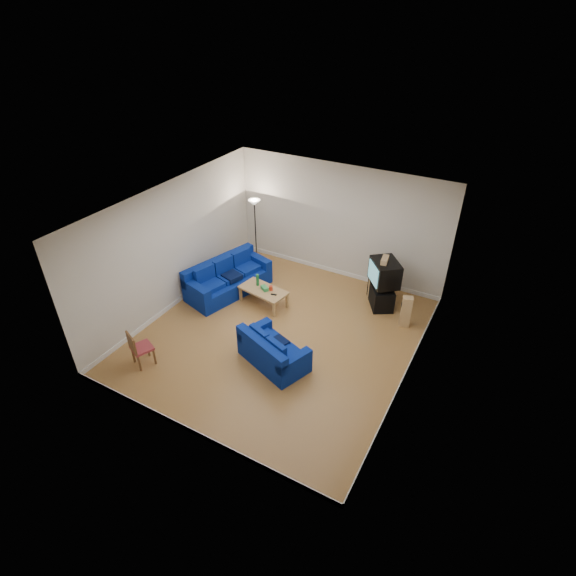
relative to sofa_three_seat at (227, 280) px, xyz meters
The scene contains 16 objects.
room 2.68m from the sofa_three_seat, 24.02° to the right, with size 6.01×6.51×3.21m.
sofa_three_seat is the anchor object (origin of this frame).
sofa_loveseat 3.14m from the sofa_three_seat, 36.89° to the right, with size 1.73×1.33×0.76m.
coffee_table 1.19m from the sofa_three_seat, ahead, with size 1.32×0.81×0.45m.
bottle 1.00m from the sofa_three_seat, ahead, with size 0.08×0.08×0.32m, color #197233.
tissue_box 1.23m from the sofa_three_seat, ahead, with size 0.23×0.12×0.09m, color green.
red_canister 1.39m from the sofa_three_seat, ahead, with size 0.09×0.09×0.13m, color red.
remote 1.55m from the sofa_three_seat, ahead, with size 0.14×0.05×0.02m, color black.
tv_stand 4.07m from the sofa_three_seat, 20.04° to the left, with size 0.92×0.51×0.56m, color black.
av_receiver 4.12m from the sofa_three_seat, 19.85° to the left, with size 0.40×0.33×0.09m, color black.
television 4.14m from the sofa_three_seat, 19.74° to the left, with size 0.96×0.99×0.62m.
centre_speaker 4.17m from the sofa_three_seat, 19.29° to the left, with size 0.37×0.15×0.13m, color tan.
speaker_left 3.88m from the sofa_three_seat, 24.28° to the left, with size 0.20×0.26×0.83m.
speaker_right 4.70m from the sofa_three_seat, 10.04° to the left, with size 0.29×0.25×0.81m.
floor_lamp 2.14m from the sofa_three_seat, 94.72° to the left, with size 0.34×0.34×1.98m.
dining_chair 3.29m from the sofa_three_seat, 88.94° to the right, with size 0.54×0.54×0.86m.
Camera 1 is at (4.17, -7.14, 6.74)m, focal length 28.00 mm.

